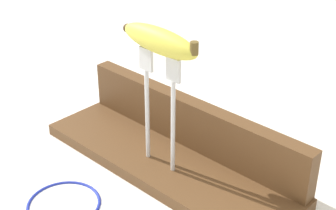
% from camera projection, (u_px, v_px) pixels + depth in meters
% --- Properties ---
extents(ground_plane, '(3.00, 3.00, 0.00)m').
position_uv_depth(ground_plane, '(168.00, 168.00, 0.86)').
color(ground_plane, silver).
extents(wooden_board, '(0.47, 0.15, 0.02)m').
position_uv_depth(wooden_board, '(168.00, 163.00, 0.86)').
color(wooden_board, brown).
rests_on(wooden_board, ground).
extents(board_backstop, '(0.46, 0.03, 0.08)m').
position_uv_depth(board_backstop, '(192.00, 123.00, 0.87)').
color(board_backstop, brown).
rests_on(board_backstop, wooden_board).
extents(fork_stand_center, '(0.08, 0.01, 0.19)m').
position_uv_depth(fork_stand_center, '(160.00, 100.00, 0.78)').
color(fork_stand_center, silver).
rests_on(fork_stand_center, wooden_board).
extents(banana_raised_center, '(0.16, 0.04, 0.04)m').
position_uv_depth(banana_raised_center, '(159.00, 41.00, 0.74)').
color(banana_raised_center, '#DBD147').
rests_on(banana_raised_center, fork_stand_center).
extents(banana_chunk_near, '(0.07, 0.06, 0.04)m').
position_uv_depth(banana_chunk_near, '(228.00, 138.00, 0.91)').
color(banana_chunk_near, '#DBD147').
rests_on(banana_chunk_near, ground).
extents(wire_coil, '(0.11, 0.11, 0.01)m').
position_uv_depth(wire_coil, '(64.00, 203.00, 0.78)').
color(wire_coil, '#1E2DA5').
rests_on(wire_coil, ground).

